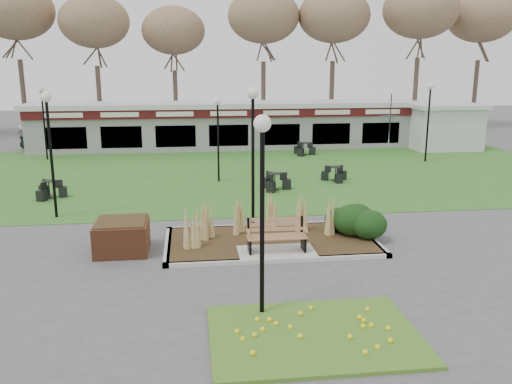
{
  "coord_description": "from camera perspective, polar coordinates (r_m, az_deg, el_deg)",
  "views": [
    {
      "loc": [
        -2.38,
        -14.28,
        5.4
      ],
      "look_at": [
        -0.36,
        2.0,
        1.43
      ],
      "focal_mm": 38.0,
      "sensor_mm": 36.0,
      "label": 1
    }
  ],
  "objects": [
    {
      "name": "planting_bed",
      "position": [
        16.83,
        5.83,
        -3.88
      ],
      "size": [
        6.75,
        3.4,
        1.27
      ],
      "color": "#382316",
      "rests_on": "ground"
    },
    {
      "name": "lamp_post_mid_left",
      "position": [
        17.72,
        -0.33,
        6.96
      ],
      "size": [
        0.38,
        0.38,
        4.6
      ],
      "color": "black",
      "rests_on": "ground"
    },
    {
      "name": "lawn",
      "position": [
        26.94,
        -1.84,
        2.05
      ],
      "size": [
        34.0,
        16.0,
        0.02
      ],
      "primitive_type": "cube",
      "color": "#346A21",
      "rests_on": "ground"
    },
    {
      "name": "flower_bed",
      "position": [
        11.31,
        6.14,
        -14.61
      ],
      "size": [
        4.2,
        3.0,
        0.16
      ],
      "color": "#407621",
      "rests_on": "ground"
    },
    {
      "name": "food_pavilion",
      "position": [
        34.55,
        -3.08,
        7.06
      ],
      "size": [
        24.6,
        3.4,
        2.9
      ],
      "color": "gray",
      "rests_on": "ground"
    },
    {
      "name": "lamp_post_near_left",
      "position": [
        19.92,
        -21.0,
        6.41
      ],
      "size": [
        0.37,
        0.37,
        4.41
      ],
      "color": "black",
      "rests_on": "ground"
    },
    {
      "name": "lamp_post_far_left",
      "position": [
        32.38,
        -21.54,
        8.36
      ],
      "size": [
        0.34,
        0.34,
        4.07
      ],
      "color": "black",
      "rests_on": "ground"
    },
    {
      "name": "car_silver",
      "position": [
        42.86,
        -21.27,
        6.31
      ],
      "size": [
        4.02,
        2.4,
        1.28
      ],
      "primitive_type": "imported",
      "rotation": [
        0.0,
        0.0,
        1.32
      ],
      "color": "silver",
      "rests_on": "ground"
    },
    {
      "name": "bistro_set_b",
      "position": [
        25.27,
        8.34,
        1.68
      ],
      "size": [
        1.25,
        1.12,
        0.66
      ],
      "color": "black",
      "rests_on": "ground"
    },
    {
      "name": "car_black",
      "position": [
        36.58,
        -20.35,
        5.34
      ],
      "size": [
        4.35,
        2.37,
        1.36
      ],
      "primitive_type": "imported",
      "rotation": [
        0.0,
        0.0,
        1.81
      ],
      "color": "black",
      "rests_on": "ground"
    },
    {
      "name": "patio_umbrella",
      "position": [
        32.31,
        13.88,
        6.42
      ],
      "size": [
        2.24,
        2.27,
        2.49
      ],
      "color": "black",
      "rests_on": "ground"
    },
    {
      "name": "park_bench",
      "position": [
        15.49,
        2.14,
        -4.51
      ],
      "size": [
        1.7,
        0.66,
        0.93
      ],
      "color": "olive",
      "rests_on": "ground"
    },
    {
      "name": "bistro_set_d",
      "position": [
        32.13,
        5.03,
        4.34
      ],
      "size": [
        1.18,
        1.36,
        0.72
      ],
      "color": "black",
      "rests_on": "ground"
    },
    {
      "name": "tree_backdrop",
      "position": [
        42.45,
        -4.01,
        17.57
      ],
      "size": [
        47.24,
        5.24,
        10.36
      ],
      "color": "#47382B",
      "rests_on": "ground"
    },
    {
      "name": "bistro_set_a",
      "position": [
        23.4,
        -20.91,
        -0.02
      ],
      "size": [
        1.23,
        1.31,
        0.7
      ],
      "color": "black",
      "rests_on": "ground"
    },
    {
      "name": "lamp_post_near_right",
      "position": [
        11.11,
        0.66,
        2.08
      ],
      "size": [
        0.36,
        0.36,
        4.37
      ],
      "color": "black",
      "rests_on": "ground"
    },
    {
      "name": "brick_planter",
      "position": [
        16.19,
        -13.92,
        -4.53
      ],
      "size": [
        1.5,
        1.5,
        0.95
      ],
      "color": "brown",
      "rests_on": "ground"
    },
    {
      "name": "ground",
      "position": [
        15.46,
        2.27,
        -6.86
      ],
      "size": [
        100.0,
        100.0,
        0.0
      ],
      "primitive_type": "plane",
      "color": "#515154",
      "rests_on": "ground"
    },
    {
      "name": "lamp_post_mid_right",
      "position": [
        24.54,
        -4.04,
        7.45
      ],
      "size": [
        0.32,
        0.32,
        3.82
      ],
      "color": "black",
      "rests_on": "ground"
    },
    {
      "name": "lamp_post_far_right",
      "position": [
        30.96,
        17.78,
        8.74
      ],
      "size": [
        0.35,
        0.35,
        4.28
      ],
      "color": "black",
      "rests_on": "ground"
    },
    {
      "name": "service_hut",
      "position": [
        36.19,
        19.15,
        6.59
      ],
      "size": [
        4.4,
        3.4,
        2.83
      ],
      "color": "silver",
      "rests_on": "ground"
    },
    {
      "name": "bistro_set_c",
      "position": [
        23.28,
        1.99,
        0.83
      ],
      "size": [
        1.21,
        1.35,
        0.72
      ],
      "color": "black",
      "rests_on": "ground"
    }
  ]
}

